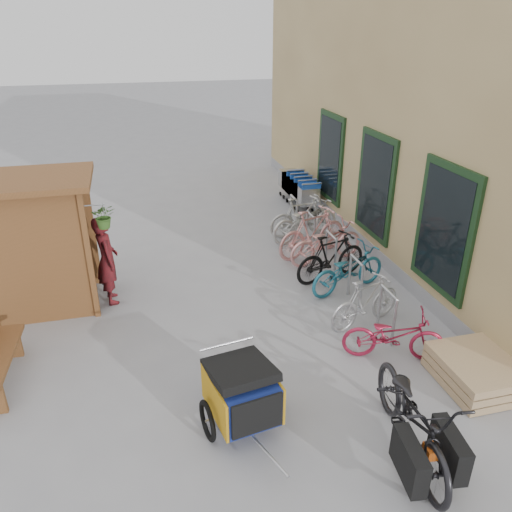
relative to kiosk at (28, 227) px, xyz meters
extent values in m
plane|color=gray|center=(3.28, -2.47, -1.55)|extent=(80.00, 80.00, 0.00)
cube|color=tan|center=(9.78, 2.03, 1.95)|extent=(6.00, 13.00, 7.00)
cube|color=gray|center=(6.86, 2.03, -1.40)|extent=(0.18, 13.00, 0.30)
cube|color=black|center=(6.75, -1.97, 0.05)|extent=(0.06, 1.50, 2.20)
cube|color=black|center=(6.72, -1.97, 0.05)|extent=(0.02, 1.25, 1.95)
cube|color=black|center=(6.75, 0.53, 0.05)|extent=(0.06, 1.50, 2.20)
cube|color=black|center=(6.72, 0.53, 0.05)|extent=(0.02, 1.25, 1.95)
cube|color=black|center=(6.75, 3.03, 0.05)|extent=(0.06, 1.50, 2.20)
cube|color=black|center=(6.72, 3.03, 0.05)|extent=(0.02, 1.25, 1.95)
cube|color=brown|center=(0.98, -0.62, -0.40)|extent=(0.09, 0.09, 2.30)
cube|color=brown|center=(0.98, 0.68, -0.40)|extent=(0.09, 0.09, 2.30)
cube|color=brown|center=(0.08, -0.59, -0.40)|extent=(1.80, 0.05, 2.30)
cube|color=brown|center=(0.08, 0.65, -0.40)|extent=(1.80, 0.05, 2.30)
cube|color=brown|center=(0.08, 0.03, 0.80)|extent=(2.15, 1.65, 0.10)
cube|color=brown|center=(-0.12, 0.03, -0.65)|extent=(1.30, 1.15, 0.04)
cube|color=brown|center=(-0.12, 0.03, -0.05)|extent=(1.30, 1.15, 0.04)
cylinder|color=#A5A8AD|center=(1.16, -0.62, 0.50)|extent=(0.36, 0.02, 0.02)
imported|color=#335C20|center=(1.31, -0.62, 0.30)|extent=(0.38, 0.33, 0.42)
cylinder|color=#A5A8AD|center=(5.58, -2.72, -1.13)|extent=(0.05, 0.05, 0.84)
cylinder|color=#A5A8AD|center=(5.58, -2.22, -1.13)|extent=(0.05, 0.05, 0.84)
cylinder|color=#A5A8AD|center=(5.58, -2.47, -0.71)|extent=(0.05, 0.50, 0.05)
cylinder|color=#A5A8AD|center=(5.58, -1.52, -1.13)|extent=(0.05, 0.05, 0.84)
cylinder|color=#A5A8AD|center=(5.58, -1.02, -1.13)|extent=(0.05, 0.05, 0.84)
cylinder|color=#A5A8AD|center=(5.58, -1.27, -0.71)|extent=(0.05, 0.50, 0.05)
cylinder|color=#A5A8AD|center=(5.58, -0.32, -1.13)|extent=(0.05, 0.05, 0.84)
cylinder|color=#A5A8AD|center=(5.58, 0.18, -1.13)|extent=(0.05, 0.05, 0.84)
cylinder|color=#A5A8AD|center=(5.58, -0.07, -0.71)|extent=(0.05, 0.50, 0.05)
cylinder|color=#A5A8AD|center=(5.58, 0.88, -1.13)|extent=(0.05, 0.05, 0.84)
cylinder|color=#A5A8AD|center=(5.58, 1.38, -1.13)|extent=(0.05, 0.05, 0.84)
cylinder|color=#A5A8AD|center=(5.58, 1.13, -0.71)|extent=(0.05, 0.50, 0.05)
cylinder|color=#A5A8AD|center=(5.58, 2.08, -1.13)|extent=(0.05, 0.05, 0.84)
cylinder|color=#A5A8AD|center=(5.58, 2.58, -1.13)|extent=(0.05, 0.05, 0.84)
cylinder|color=#A5A8AD|center=(5.58, 2.33, -0.71)|extent=(0.05, 0.50, 0.05)
cube|color=tan|center=(6.28, -3.87, -1.48)|extent=(1.00, 1.20, 0.12)
cube|color=tan|center=(6.28, -3.87, -1.34)|extent=(1.00, 1.20, 0.12)
cube|color=tan|center=(6.28, -3.87, -1.20)|extent=(1.00, 1.20, 0.12)
cube|color=brown|center=(-0.32, -1.54, -1.34)|extent=(0.43, 0.08, 0.43)
cube|color=silver|center=(6.28, 3.42, -0.99)|extent=(0.51, 0.79, 0.48)
cube|color=blue|center=(6.28, 3.02, -0.67)|extent=(0.51, 0.04, 0.17)
cylinder|color=silver|center=(6.28, 2.99, -0.60)|extent=(0.54, 0.03, 0.03)
cylinder|color=black|center=(6.07, 3.10, -1.50)|extent=(0.04, 0.11, 0.11)
cube|color=silver|center=(6.28, 3.75, -0.99)|extent=(0.51, 0.79, 0.48)
cube|color=blue|center=(6.28, 3.35, -0.67)|extent=(0.51, 0.04, 0.17)
cylinder|color=silver|center=(6.28, 3.32, -0.60)|extent=(0.54, 0.03, 0.03)
cylinder|color=black|center=(6.07, 3.42, -1.50)|extent=(0.04, 0.11, 0.11)
cube|color=silver|center=(6.28, 4.08, -0.99)|extent=(0.51, 0.79, 0.48)
cube|color=blue|center=(6.28, 3.68, -0.67)|extent=(0.51, 0.04, 0.17)
cylinder|color=silver|center=(6.28, 3.65, -0.60)|extent=(0.54, 0.03, 0.03)
cylinder|color=black|center=(6.07, 3.75, -1.50)|extent=(0.04, 0.11, 0.11)
cube|color=silver|center=(6.28, 4.40, -0.99)|extent=(0.51, 0.79, 0.48)
cube|color=blue|center=(6.28, 4.00, -0.67)|extent=(0.51, 0.04, 0.17)
cylinder|color=silver|center=(6.28, 3.97, -0.60)|extent=(0.54, 0.03, 0.03)
cylinder|color=black|center=(6.07, 4.08, -1.50)|extent=(0.04, 0.11, 0.11)
cube|color=silver|center=(6.28, 4.73, -0.99)|extent=(0.51, 0.79, 0.48)
cube|color=blue|center=(6.28, 4.33, -0.67)|extent=(0.51, 0.04, 0.17)
cylinder|color=silver|center=(6.28, 4.30, -0.60)|extent=(0.54, 0.03, 0.03)
cylinder|color=black|center=(6.07, 4.40, -1.50)|extent=(0.04, 0.11, 0.11)
cube|color=navy|center=(2.86, -3.84, -1.03)|extent=(0.83, 1.01, 0.53)
cube|color=#BF8616|center=(2.50, -3.90, -1.03)|extent=(0.18, 0.90, 0.53)
cube|color=#BF8616|center=(3.22, -3.78, -1.03)|extent=(0.18, 0.90, 0.53)
cube|color=black|center=(2.94, -4.31, -1.00)|extent=(0.64, 0.14, 0.49)
cube|color=black|center=(2.85, -3.78, -0.71)|extent=(0.89, 0.98, 0.26)
torus|color=black|center=(2.40, -3.91, -1.31)|extent=(0.15, 0.53, 0.53)
torus|color=black|center=(3.32, -3.76, -1.31)|extent=(0.15, 0.53, 0.53)
cylinder|color=#B7B7BC|center=(2.99, -4.60, -1.31)|extent=(0.16, 0.77, 0.03)
cylinder|color=#B7B7BC|center=(2.78, -3.34, -0.61)|extent=(0.73, 0.15, 0.03)
imported|color=black|center=(4.71, -4.74, -1.01)|extent=(1.00, 2.16, 1.09)
cube|color=black|center=(4.39, -5.25, -1.10)|extent=(0.27, 0.67, 0.45)
cube|color=black|center=(4.90, -5.22, -1.10)|extent=(0.27, 0.67, 0.45)
cube|color=#D45314|center=(4.64, -5.23, -1.05)|extent=(0.14, 0.19, 0.12)
imported|color=maroon|center=(1.22, -0.12, -0.72)|extent=(0.50, 0.67, 1.67)
imported|color=maroon|center=(5.41, -3.01, -1.15)|extent=(1.63, 1.02, 0.81)
imported|color=#B3B4B8|center=(5.41, -2.04, -1.11)|extent=(1.54, 0.85, 0.89)
imported|color=#216B84|center=(5.62, -0.85, -1.10)|extent=(1.80, 1.07, 0.89)
imported|color=black|center=(5.48, -0.34, -1.06)|extent=(1.70, 0.88, 0.98)
imported|color=#F6A39F|center=(5.68, 0.45, -1.09)|extent=(1.86, 0.99, 0.93)
imported|color=#F6A39F|center=(5.52, 0.84, -1.01)|extent=(1.87, 1.07, 1.08)
imported|color=#B6B6B2|center=(5.66, 1.72, -1.07)|extent=(1.95, 1.18, 0.97)
imported|color=#B6B6B2|center=(5.65, 1.97, -1.07)|extent=(1.66, 0.64, 0.97)
camera|label=1|loc=(1.82, -8.63, 3.17)|focal=35.00mm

